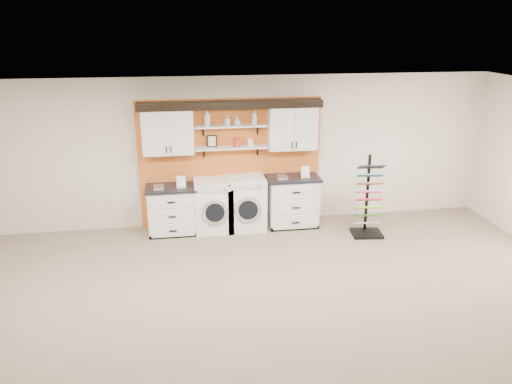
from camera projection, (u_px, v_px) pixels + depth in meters
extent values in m
plane|color=#89715C|center=(269.00, 344.00, 6.04)|extent=(10.00, 10.00, 0.00)
plane|color=white|center=(271.00, 114.00, 5.14)|extent=(10.00, 10.00, 0.00)
plane|color=beige|center=(230.00, 152.00, 9.33)|extent=(10.00, 0.00, 10.00)
cube|color=#CE6223|center=(231.00, 163.00, 9.37)|extent=(3.40, 0.07, 2.40)
cube|color=white|center=(168.00, 131.00, 8.82)|extent=(0.90, 0.34, 0.84)
cube|color=white|center=(155.00, 133.00, 8.63)|extent=(0.42, 0.01, 0.78)
cube|color=white|center=(180.00, 132.00, 8.69)|extent=(0.42, 0.01, 0.78)
cube|color=white|center=(292.00, 127.00, 9.16)|extent=(0.90, 0.34, 0.84)
cube|color=white|center=(282.00, 129.00, 8.97)|extent=(0.42, 0.01, 0.78)
cube|color=white|center=(306.00, 128.00, 9.03)|extent=(0.42, 0.01, 0.78)
cube|color=white|center=(231.00, 148.00, 9.10)|extent=(1.32, 0.28, 0.03)
cube|color=white|center=(231.00, 126.00, 8.98)|extent=(1.32, 0.28, 0.03)
cube|color=black|center=(231.00, 104.00, 8.87)|extent=(3.30, 0.40, 0.10)
cube|color=black|center=(232.00, 109.00, 8.71)|extent=(3.30, 0.04, 0.04)
cube|color=black|center=(212.00, 141.00, 9.06)|extent=(0.18, 0.02, 0.22)
cube|color=beige|center=(212.00, 141.00, 9.05)|extent=(0.14, 0.01, 0.18)
cylinder|color=red|center=(237.00, 142.00, 9.09)|extent=(0.11, 0.11, 0.16)
cylinder|color=silver|center=(250.00, 142.00, 9.13)|extent=(0.10, 0.10, 0.14)
cube|color=white|center=(172.00, 210.00, 9.15)|extent=(0.85, 0.60, 0.85)
cube|color=black|center=(173.00, 236.00, 9.02)|extent=(0.85, 0.06, 0.07)
cube|color=black|center=(171.00, 187.00, 9.01)|extent=(0.91, 0.66, 0.04)
cube|color=white|center=(171.00, 202.00, 8.78)|extent=(0.78, 0.02, 0.24)
cube|color=white|center=(172.00, 216.00, 8.86)|extent=(0.78, 0.02, 0.24)
cube|color=white|center=(173.00, 231.00, 8.95)|extent=(0.78, 0.02, 0.24)
cube|color=white|center=(292.00, 202.00, 9.48)|extent=(0.92, 0.60, 0.92)
cube|color=black|center=(295.00, 228.00, 9.36)|extent=(0.92, 0.06, 0.07)
cube|color=black|center=(293.00, 178.00, 9.32)|extent=(0.99, 0.66, 0.04)
cube|color=white|center=(296.00, 192.00, 9.10)|extent=(0.84, 0.02, 0.26)
cube|color=white|center=(296.00, 207.00, 9.19)|extent=(0.84, 0.02, 0.26)
cube|color=white|center=(296.00, 222.00, 9.29)|extent=(0.84, 0.02, 0.26)
cube|color=white|center=(213.00, 205.00, 9.24)|extent=(0.70, 0.66, 0.97)
cube|color=silver|center=(214.00, 190.00, 8.80)|extent=(0.59, 0.02, 0.10)
cylinder|color=silver|center=(215.00, 212.00, 8.94)|extent=(0.49, 0.05, 0.49)
cylinder|color=black|center=(215.00, 213.00, 8.91)|extent=(0.35, 0.03, 0.35)
cube|color=white|center=(245.00, 203.00, 9.33)|extent=(0.72, 0.66, 1.00)
cube|color=silver|center=(248.00, 186.00, 8.88)|extent=(0.61, 0.02, 0.11)
cylinder|color=silver|center=(248.00, 210.00, 9.02)|extent=(0.51, 0.05, 0.51)
cylinder|color=black|center=(248.00, 210.00, 9.00)|extent=(0.36, 0.03, 0.36)
cube|color=black|center=(367.00, 233.00, 9.15)|extent=(0.59, 0.51, 0.05)
cube|color=black|center=(367.00, 193.00, 9.06)|extent=(0.05, 0.05, 1.43)
cube|color=silver|center=(367.00, 223.00, 9.10)|extent=(0.48, 0.31, 0.13)
cube|color=#247C21|center=(368.00, 215.00, 9.05)|extent=(0.48, 0.31, 0.13)
cube|color=#B9FF1A|center=(368.00, 207.00, 9.00)|extent=(0.48, 0.31, 0.13)
cube|color=#ED1B58|center=(369.00, 200.00, 8.95)|extent=(0.48, 0.31, 0.13)
cube|color=#FF71DC|center=(369.00, 192.00, 8.91)|extent=(0.48, 0.31, 0.13)
cube|color=brown|center=(370.00, 183.00, 8.86)|extent=(0.48, 0.31, 0.13)
cube|color=teal|center=(371.00, 175.00, 8.81)|extent=(0.48, 0.31, 0.13)
cube|color=black|center=(371.00, 167.00, 8.76)|extent=(0.48, 0.31, 0.13)
imported|color=silver|center=(207.00, 118.00, 8.86)|extent=(0.12, 0.12, 0.30)
imported|color=silver|center=(227.00, 120.00, 8.93)|extent=(0.11, 0.11, 0.18)
imported|color=silver|center=(237.00, 121.00, 8.96)|extent=(0.15, 0.15, 0.16)
imported|color=silver|center=(254.00, 117.00, 8.99)|extent=(0.11, 0.11, 0.26)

